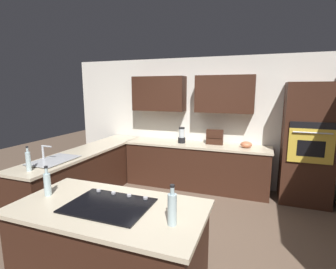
# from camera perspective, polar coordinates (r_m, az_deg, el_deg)

# --- Properties ---
(ground_plane) EXTENTS (14.00, 14.00, 0.00)m
(ground_plane) POSITION_cam_1_polar(r_m,az_deg,el_deg) (3.81, 0.95, -20.99)
(ground_plane) COLOR brown
(wall_back) EXTENTS (6.00, 0.44, 2.60)m
(wall_back) POSITION_cam_1_polar(r_m,az_deg,el_deg) (5.27, 7.61, 4.37)
(wall_back) COLOR white
(wall_back) RESTS_ON ground
(lower_cabinets_back) EXTENTS (2.80, 0.60, 0.86)m
(lower_cabinets_back) POSITION_cam_1_polar(r_m,az_deg,el_deg) (5.17, 6.23, -7.22)
(lower_cabinets_back) COLOR #381E14
(lower_cabinets_back) RESTS_ON ground
(countertop_back) EXTENTS (2.84, 0.64, 0.04)m
(countertop_back) POSITION_cam_1_polar(r_m,az_deg,el_deg) (5.06, 6.32, -2.35)
(countertop_back) COLOR beige
(countertop_back) RESTS_ON lower_cabinets_back
(lower_cabinets_side) EXTENTS (0.60, 2.90, 0.86)m
(lower_cabinets_side) POSITION_cam_1_polar(r_m,az_deg,el_deg) (4.88, -17.61, -8.70)
(lower_cabinets_side) COLOR #381E14
(lower_cabinets_side) RESTS_ON ground
(countertop_side) EXTENTS (0.64, 2.94, 0.04)m
(countertop_side) POSITION_cam_1_polar(r_m,az_deg,el_deg) (4.76, -17.90, -3.56)
(countertop_side) COLOR beige
(countertop_side) RESTS_ON lower_cabinets_side
(island_base) EXTENTS (1.73, 0.87, 0.86)m
(island_base) POSITION_cam_1_polar(r_m,az_deg,el_deg) (2.74, -12.80, -24.31)
(island_base) COLOR #381E14
(island_base) RESTS_ON ground
(island_top) EXTENTS (1.81, 0.95, 0.04)m
(island_top) POSITION_cam_1_polar(r_m,az_deg,el_deg) (2.51, -13.21, -15.79)
(island_top) COLOR beige
(island_top) RESTS_ON island_base
(wall_oven) EXTENTS (0.80, 0.66, 2.08)m
(wall_oven) POSITION_cam_1_polar(r_m,az_deg,el_deg) (4.95, 28.86, -1.91)
(wall_oven) COLOR #381E14
(wall_oven) RESTS_ON ground
(sink_unit) EXTENTS (0.46, 0.70, 0.23)m
(sink_unit) POSITION_cam_1_polar(r_m,az_deg,el_deg) (4.21, -24.39, -5.23)
(sink_unit) COLOR #515456
(sink_unit) RESTS_ON countertop_side
(cooktop) EXTENTS (0.76, 0.56, 0.03)m
(cooktop) POSITION_cam_1_polar(r_m,az_deg,el_deg) (2.50, -13.17, -15.18)
(cooktop) COLOR black
(cooktop) RESTS_ON island_top
(blender) EXTENTS (0.15, 0.15, 0.32)m
(blender) POSITION_cam_1_polar(r_m,az_deg,el_deg) (5.11, 3.11, -0.39)
(blender) COLOR black
(blender) RESTS_ON countertop_back
(mixing_bowl) EXTENTS (0.21, 0.21, 0.12)m
(mixing_bowl) POSITION_cam_1_polar(r_m,az_deg,el_deg) (4.92, 17.18, -2.17)
(mixing_bowl) COLOR #CC724C
(mixing_bowl) RESTS_ON countertop_back
(spice_rack) EXTENTS (0.32, 0.11, 0.29)m
(spice_rack) POSITION_cam_1_polar(r_m,az_deg,el_deg) (5.03, 10.45, -0.58)
(spice_rack) COLOR #381E14
(spice_rack) RESTS_ON countertop_back
(dish_soap_bottle) EXTENTS (0.06, 0.06, 0.34)m
(dish_soap_bottle) POSITION_cam_1_polar(r_m,az_deg,el_deg) (3.82, -28.91, -5.22)
(dish_soap_bottle) COLOR silver
(dish_soap_bottle) RESTS_ON countertop_side
(oil_bottle) EXTENTS (0.07, 0.07, 0.31)m
(oil_bottle) POSITION_cam_1_polar(r_m,az_deg,el_deg) (2.88, -25.50, -9.94)
(oil_bottle) COLOR silver
(oil_bottle) RESTS_ON island_top
(second_bottle) EXTENTS (0.07, 0.07, 0.34)m
(second_bottle) POSITION_cam_1_polar(r_m,az_deg,el_deg) (2.09, 0.95, -16.28)
(second_bottle) COLOR silver
(second_bottle) RESTS_ON island_top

